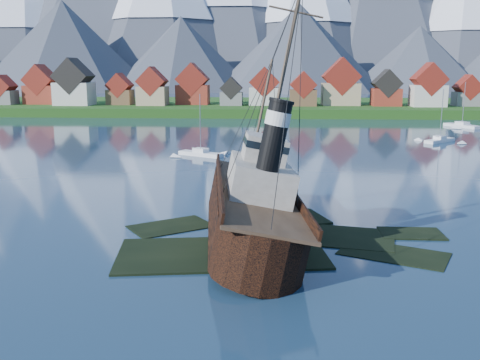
# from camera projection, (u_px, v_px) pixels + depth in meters

# --- Properties ---
(ground) EXTENTS (1400.00, 1400.00, 0.00)m
(ground) POSITION_uv_depth(u_px,v_px,m) (257.00, 248.00, 48.36)
(ground) COLOR #193148
(ground) RESTS_ON ground
(shoal) EXTENTS (31.71, 21.24, 1.14)m
(shoal) POSITION_uv_depth(u_px,v_px,m) (276.00, 244.00, 50.43)
(shoal) COLOR black
(shoal) RESTS_ON ground
(shore_bank) EXTENTS (600.00, 80.00, 3.20)m
(shore_bank) POSITION_uv_depth(u_px,v_px,m) (270.00, 110.00, 214.53)
(shore_bank) COLOR #153F12
(shore_bank) RESTS_ON ground
(seawall) EXTENTS (600.00, 2.50, 2.00)m
(seawall) POSITION_uv_depth(u_px,v_px,m) (269.00, 118.00, 177.39)
(seawall) COLOR #3F3D38
(seawall) RESTS_ON ground
(town) EXTENTS (250.96, 16.69, 17.30)m
(town) POSITION_uv_depth(u_px,v_px,m) (180.00, 89.00, 197.30)
(town) COLOR maroon
(town) RESTS_ON ground
(tugboat_wreck) EXTENTS (7.27, 31.33, 24.82)m
(tugboat_wreck) POSITION_uv_depth(u_px,v_px,m) (247.00, 203.00, 51.95)
(tugboat_wreck) COLOR black
(tugboat_wreck) RESTS_ON ground
(sailboat_d) EXTENTS (8.13, 7.72, 12.25)m
(sailboat_d) POSITION_uv_depth(u_px,v_px,m) (440.00, 141.00, 118.62)
(sailboat_d) COLOR white
(sailboat_d) RESTS_ON ground
(sailboat_e) EXTENTS (7.79, 11.24, 13.05)m
(sailboat_e) POSITION_uv_depth(u_px,v_px,m) (462.00, 126.00, 149.69)
(sailboat_e) COLOR white
(sailboat_e) RESTS_ON ground
(sailboat_f) EXTENTS (8.90, 6.33, 12.00)m
(sailboat_f) POSITION_uv_depth(u_px,v_px,m) (201.00, 154.00, 99.87)
(sailboat_f) COLOR white
(sailboat_f) RESTS_ON ground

